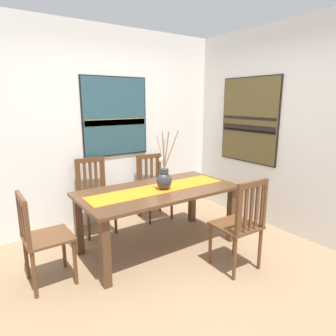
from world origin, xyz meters
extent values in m
cube|color=#8E7051|center=(0.00, 0.00, -0.01)|extent=(6.40, 6.40, 0.03)
cube|color=silver|center=(0.00, 1.86, 1.35)|extent=(6.40, 0.12, 2.70)
cube|color=silver|center=(1.86, 0.00, 1.35)|extent=(0.12, 6.40, 2.70)
cube|color=#51331E|center=(0.16, 0.69, 0.71)|extent=(1.81, 0.92, 0.03)
cube|color=#51331E|center=(-0.67, 0.31, 0.34)|extent=(0.08, 0.08, 0.69)
cube|color=#51331E|center=(0.98, 0.31, 0.34)|extent=(0.08, 0.08, 0.69)
cube|color=#51331E|center=(-0.67, 1.07, 0.34)|extent=(0.08, 0.08, 0.69)
cube|color=#51331E|center=(0.98, 1.07, 0.34)|extent=(0.08, 0.08, 0.69)
cube|color=orange|center=(0.16, 0.69, 0.73)|extent=(1.67, 0.36, 0.01)
ellipsoid|color=#333338|center=(0.20, 0.63, 0.82)|extent=(0.19, 0.16, 0.20)
cylinder|color=#333338|center=(0.20, 0.63, 0.94)|extent=(0.10, 0.10, 0.06)
cylinder|color=#997F5B|center=(0.15, 0.62, 1.16)|extent=(0.11, 0.02, 0.39)
cylinder|color=#997F5B|center=(0.23, 0.62, 1.18)|extent=(0.06, 0.04, 0.42)
cylinder|color=#997F5B|center=(0.15, 0.57, 1.19)|extent=(0.11, 0.13, 0.43)
cylinder|color=#997F5B|center=(0.21, 0.59, 1.18)|extent=(0.02, 0.09, 0.42)
cylinder|color=#997F5B|center=(0.25, 0.56, 1.19)|extent=(0.11, 0.14, 0.44)
cylinder|color=#997F5B|center=(0.22, 0.66, 1.14)|extent=(0.05, 0.07, 0.33)
sphere|color=white|center=(0.15, 0.62, 1.08)|extent=(0.05, 0.05, 0.05)
cube|color=brown|center=(0.58, -0.13, 0.46)|extent=(0.43, 0.43, 0.03)
cylinder|color=brown|center=(0.41, 0.06, 0.23)|extent=(0.04, 0.04, 0.45)
cylinder|color=brown|center=(0.77, 0.04, 0.23)|extent=(0.04, 0.04, 0.45)
cylinder|color=brown|center=(0.40, -0.30, 0.23)|extent=(0.04, 0.04, 0.45)
cylinder|color=brown|center=(0.76, -0.32, 0.23)|extent=(0.04, 0.04, 0.45)
cube|color=brown|center=(0.40, -0.31, 0.73)|extent=(0.04, 0.04, 0.50)
cube|color=brown|center=(0.76, -0.33, 0.73)|extent=(0.04, 0.04, 0.50)
cube|color=brown|center=(0.58, -0.32, 0.95)|extent=(0.38, 0.05, 0.06)
cube|color=brown|center=(0.43, -0.31, 0.71)|extent=(0.04, 0.02, 0.41)
cube|color=brown|center=(0.50, -0.32, 0.71)|extent=(0.04, 0.02, 0.41)
cube|color=brown|center=(0.58, -0.32, 0.71)|extent=(0.04, 0.02, 0.41)
cube|color=brown|center=(0.65, -0.32, 0.71)|extent=(0.04, 0.02, 0.41)
cube|color=brown|center=(0.73, -0.32, 0.71)|extent=(0.04, 0.02, 0.41)
cube|color=brown|center=(0.61, 1.47, 0.46)|extent=(0.45, 0.45, 0.03)
cylinder|color=brown|center=(0.77, 1.28, 0.23)|extent=(0.04, 0.04, 0.45)
cylinder|color=brown|center=(0.41, 1.31, 0.23)|extent=(0.04, 0.04, 0.45)
cylinder|color=brown|center=(0.80, 1.64, 0.23)|extent=(0.04, 0.04, 0.45)
cylinder|color=brown|center=(0.44, 1.66, 0.23)|extent=(0.04, 0.04, 0.45)
cube|color=brown|center=(0.80, 1.65, 0.71)|extent=(0.04, 0.04, 0.46)
cube|color=brown|center=(0.44, 1.67, 0.71)|extent=(0.04, 0.04, 0.46)
cube|color=brown|center=(0.62, 1.66, 0.91)|extent=(0.38, 0.06, 0.06)
cube|color=brown|center=(0.76, 1.65, 0.69)|extent=(0.04, 0.02, 0.37)
cube|color=brown|center=(0.67, 1.66, 0.69)|extent=(0.04, 0.02, 0.37)
cube|color=brown|center=(0.57, 1.66, 0.69)|extent=(0.04, 0.02, 0.37)
cube|color=brown|center=(0.48, 1.67, 0.69)|extent=(0.04, 0.02, 0.37)
cube|color=brown|center=(-1.08, 0.69, 0.46)|extent=(0.43, 0.43, 0.03)
cylinder|color=brown|center=(-0.90, 0.87, 0.23)|extent=(0.04, 0.04, 0.45)
cylinder|color=brown|center=(-0.89, 0.51, 0.23)|extent=(0.04, 0.04, 0.45)
cylinder|color=brown|center=(-1.26, 0.87, 0.23)|extent=(0.04, 0.04, 0.45)
cylinder|color=brown|center=(-1.25, 0.51, 0.23)|extent=(0.04, 0.04, 0.45)
cube|color=brown|center=(-1.27, 0.87, 0.69)|extent=(0.04, 0.04, 0.43)
cube|color=brown|center=(-1.26, 0.51, 0.69)|extent=(0.04, 0.04, 0.43)
cube|color=brown|center=(-1.27, 0.69, 0.88)|extent=(0.04, 0.38, 0.06)
cube|color=brown|center=(-1.27, 0.80, 0.68)|extent=(0.02, 0.04, 0.34)
cube|color=brown|center=(-1.27, 0.69, 0.68)|extent=(0.02, 0.04, 0.34)
cube|color=brown|center=(-1.27, 0.57, 0.68)|extent=(0.02, 0.04, 0.34)
cube|color=brown|center=(-0.29, 1.48, 0.46)|extent=(0.43, 0.43, 0.03)
cylinder|color=brown|center=(-0.12, 1.30, 0.23)|extent=(0.04, 0.04, 0.45)
cylinder|color=brown|center=(-0.48, 1.31, 0.23)|extent=(0.04, 0.04, 0.45)
cylinder|color=brown|center=(-0.11, 1.66, 0.23)|extent=(0.04, 0.04, 0.45)
cylinder|color=brown|center=(-0.47, 1.67, 0.23)|extent=(0.04, 0.04, 0.45)
cube|color=brown|center=(-0.11, 1.67, 0.73)|extent=(0.04, 0.04, 0.51)
cube|color=brown|center=(-0.47, 1.68, 0.73)|extent=(0.04, 0.04, 0.51)
cube|color=brown|center=(-0.29, 1.67, 0.95)|extent=(0.38, 0.04, 0.06)
cube|color=brown|center=(-0.13, 1.67, 0.72)|extent=(0.04, 0.02, 0.42)
cube|color=brown|center=(-0.21, 1.67, 0.72)|extent=(0.04, 0.02, 0.42)
cube|color=brown|center=(-0.29, 1.67, 0.72)|extent=(0.04, 0.02, 0.42)
cube|color=brown|center=(-0.36, 1.67, 0.72)|extent=(0.04, 0.02, 0.42)
cube|color=brown|center=(-0.44, 1.67, 0.72)|extent=(0.04, 0.02, 0.42)
cube|color=black|center=(0.16, 1.80, 1.50)|extent=(0.97, 0.04, 1.09)
cube|color=#284C56|center=(0.16, 1.78, 1.50)|extent=(0.94, 0.01, 1.06)
cube|color=gold|center=(0.16, 1.77, 1.43)|extent=(0.91, 0.00, 0.09)
cube|color=gold|center=(0.16, 1.77, 1.42)|extent=(0.91, 0.00, 0.08)
cube|color=black|center=(1.80, 0.80, 1.44)|extent=(0.04, 1.00, 1.21)
cube|color=brown|center=(1.78, 0.80, 1.44)|extent=(0.01, 0.97, 1.18)
cube|color=black|center=(1.77, 0.80, 1.29)|extent=(0.00, 0.94, 0.03)
cube|color=black|center=(1.77, 0.80, 1.34)|extent=(0.00, 0.94, 0.08)
cube|color=black|center=(1.77, 0.80, 1.48)|extent=(0.00, 0.94, 0.04)
camera|label=1|loc=(-1.59, -2.05, 1.72)|focal=31.33mm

